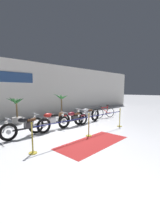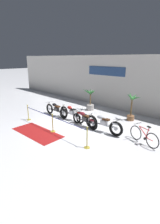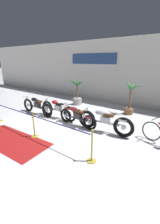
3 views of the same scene
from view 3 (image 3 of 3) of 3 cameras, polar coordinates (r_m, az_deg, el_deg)
ground_plane at (r=7.01m, az=-8.09°, el=-5.21°), size 120.00×120.00×0.00m
back_wall at (r=10.70m, az=11.21°, el=14.69°), size 28.00×0.29×4.20m
motorcycle_black_0 at (r=8.64m, az=-16.10°, el=2.30°), size 2.38×0.62×0.96m
motorcycle_red_1 at (r=7.79m, az=-8.50°, el=1.16°), size 2.44×0.62×0.97m
motorcycle_maroon_2 at (r=6.78m, az=-1.22°, el=-1.67°), size 2.09×0.62×0.92m
motorcycle_silver_3 at (r=6.25m, az=9.10°, el=-3.48°), size 2.45×0.62×0.99m
potted_palm_left_of_row at (r=8.61m, az=18.48°, el=4.82°), size 1.09×1.07×1.88m
potted_palm_right_of_row at (r=10.09m, az=-1.14°, el=7.08°), size 1.06×1.00×1.76m
stanchion_far_left at (r=6.93m, az=-23.29°, el=-1.04°), size 5.43×0.28×1.05m
stanchion_mid_left at (r=6.11m, az=-17.05°, el=-5.99°), size 0.28×0.28×1.05m
stanchion_mid_right at (r=4.52m, az=4.49°, el=-14.59°), size 0.28×0.28×1.05m
floor_banner at (r=6.32m, az=-24.87°, el=-9.69°), size 3.22×1.53×0.01m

